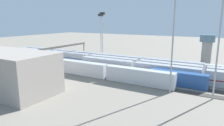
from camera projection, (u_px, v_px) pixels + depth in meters
ground_plane at (112, 70)px, 84.68m from camera, size 400.00×400.00×0.00m
track_bed_0 at (125, 64)px, 95.26m from camera, size 140.00×2.80×0.12m
track_bed_1 at (120, 66)px, 91.02m from camera, size 140.00×2.80×0.12m
track_bed_2 at (114, 69)px, 86.78m from camera, size 140.00×2.80×0.12m
track_bed_3 at (108, 71)px, 82.55m from camera, size 140.00×2.80×0.12m
track_bed_4 at (102, 74)px, 78.31m from camera, size 140.00×2.80×0.12m
track_bed_5 at (94, 77)px, 74.07m from camera, size 140.00×2.80×0.12m
train_on_track_3 at (166, 72)px, 70.53m from camera, size 71.40×3.06×5.00m
train_on_track_1 at (96, 58)px, 96.89m from camera, size 95.60×3.06×5.00m
train_on_track_0 at (133, 61)px, 92.73m from camera, size 114.80×3.00×4.40m
train_on_track_2 at (112, 63)px, 86.74m from camera, size 119.80×3.06×5.00m
train_on_track_5 at (80, 68)px, 76.81m from camera, size 71.40×3.00×5.00m
train_on_track_4 at (88, 67)px, 81.22m from camera, size 90.60×3.00×4.40m
light_mast_0 at (102, 30)px, 102.68m from camera, size 2.80×0.70×24.27m
light_mast_1 at (174, 26)px, 54.00m from camera, size 2.80×0.70×30.08m
light_mast_2 at (101, 30)px, 101.78m from camera, size 2.80×0.70×23.55m
light_mast_3 at (220, 33)px, 49.63m from camera, size 2.80×0.70×27.04m
signal_gantry at (65, 48)px, 95.65m from camera, size 0.70×30.00×8.80m
control_tower at (207, 48)px, 90.36m from camera, size 6.00×6.00×14.07m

